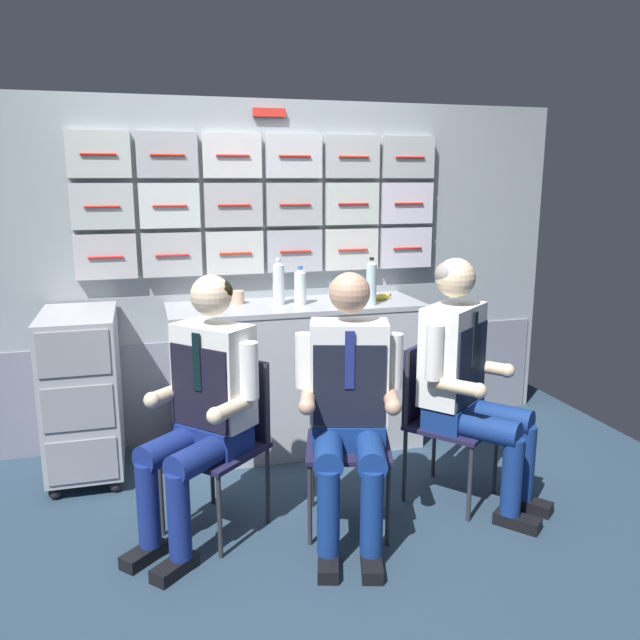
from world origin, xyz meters
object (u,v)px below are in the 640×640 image
(crew_member_by_counter, at_px, (466,372))
(coffee_cup_spare, at_px, (213,298))
(folding_chair_right, at_px, (348,422))
(crew_member_right, at_px, (349,396))
(folding_chair_left, at_px, (227,426))
(crew_member_left, at_px, (203,399))
(water_bottle_blue_cap, at_px, (300,287))
(folding_chair_by_counter, at_px, (436,405))
(service_trolley, at_px, (83,390))
(snack_banana, at_px, (381,297))

(crew_member_by_counter, relative_size, coffee_cup_spare, 14.46)
(folding_chair_right, distance_m, crew_member_right, 0.24)
(folding_chair_left, xyz_separation_m, folding_chair_right, (0.58, -0.11, 0.00))
(folding_chair_left, bearing_deg, crew_member_left, -137.58)
(folding_chair_right, height_order, crew_member_right, crew_member_right)
(crew_member_by_counter, distance_m, water_bottle_blue_cap, 1.17)
(crew_member_left, xyz_separation_m, coffee_cup_spare, (0.17, 1.01, 0.29))
(folding_chair_right, bearing_deg, folding_chair_by_counter, 11.43)
(folding_chair_left, relative_size, coffee_cup_spare, 9.24)
(service_trolley, bearing_deg, crew_member_right, -38.74)
(folding_chair_by_counter, xyz_separation_m, crew_member_by_counter, (0.10, -0.12, 0.21))
(water_bottle_blue_cap, bearing_deg, crew_member_right, -91.72)
(service_trolley, relative_size, folding_chair_right, 1.16)
(crew_member_left, height_order, folding_chair_right, crew_member_left)
(service_trolley, height_order, folding_chair_right, service_trolley)
(coffee_cup_spare, bearing_deg, folding_chair_by_counter, -40.80)
(water_bottle_blue_cap, xyz_separation_m, snack_banana, (0.53, 0.00, -0.09))
(crew_member_left, relative_size, coffee_cup_spare, 14.03)
(folding_chair_right, relative_size, coffee_cup_spare, 9.24)
(crew_member_by_counter, distance_m, snack_banana, 0.96)
(folding_chair_right, bearing_deg, service_trolley, 146.68)
(snack_banana, bearing_deg, folding_chair_right, -119.32)
(folding_chair_right, height_order, coffee_cup_spare, coffee_cup_spare)
(crew_member_left, xyz_separation_m, folding_chair_right, (0.70, -0.00, -0.18))
(folding_chair_left, bearing_deg, snack_banana, 36.21)
(crew_member_right, relative_size, water_bottle_blue_cap, 5.32)
(crew_member_by_counter, relative_size, snack_banana, 7.47)
(folding_chair_right, bearing_deg, snack_banana, 60.68)
(folding_chair_by_counter, relative_size, water_bottle_blue_cap, 3.48)
(crew_member_by_counter, bearing_deg, crew_member_right, -168.39)
(crew_member_right, xyz_separation_m, coffee_cup_spare, (-0.48, 1.17, 0.28))
(service_trolley, distance_m, folding_chair_right, 1.55)
(crew_member_by_counter, xyz_separation_m, water_bottle_blue_cap, (-0.64, 0.92, 0.32))
(crew_member_right, bearing_deg, crew_member_by_counter, 11.61)
(folding_chair_left, height_order, folding_chair_by_counter, same)
(folding_chair_by_counter, bearing_deg, crew_member_right, -155.71)
(folding_chair_left, bearing_deg, service_trolley, 133.87)
(service_trolley, height_order, folding_chair_left, service_trolley)
(service_trolley, distance_m, crew_member_right, 1.61)
(crew_member_right, xyz_separation_m, folding_chair_by_counter, (0.57, 0.26, -0.19))
(water_bottle_blue_cap, height_order, coffee_cup_spare, water_bottle_blue_cap)
(folding_chair_left, distance_m, folding_chair_right, 0.59)
(coffee_cup_spare, distance_m, snack_banana, 1.05)
(crew_member_right, xyz_separation_m, water_bottle_blue_cap, (0.03, 1.06, 0.35))
(folding_chair_by_counter, height_order, snack_banana, snack_banana)
(folding_chair_by_counter, distance_m, crew_member_by_counter, 0.26)
(folding_chair_right, bearing_deg, crew_member_by_counter, -1.27)
(service_trolley, xyz_separation_m, snack_banana, (1.81, 0.06, 0.43))
(crew_member_by_counter, height_order, water_bottle_blue_cap, crew_member_by_counter)
(folding_chair_right, height_order, water_bottle_blue_cap, water_bottle_blue_cap)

